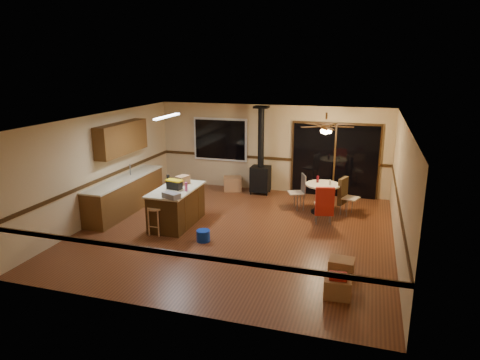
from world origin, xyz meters
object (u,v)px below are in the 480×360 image
at_px(bar_stool, 156,221).
at_px(chair_left, 300,188).
at_px(wood_stove, 261,170).
at_px(kitchen_island, 177,206).
at_px(blue_bucket, 203,236).
at_px(box_under_window, 233,184).
at_px(box_corner_b, 341,268).
at_px(dining_table, 322,193).
at_px(box_corner_a, 337,287).
at_px(toolbox_grey, 171,195).
at_px(chair_right, 344,191).
at_px(chair_near, 325,201).
at_px(toolbox_black, 174,185).

height_order(bar_stool, chair_left, chair_left).
bearing_deg(wood_stove, kitchen_island, -113.09).
height_order(blue_bucket, box_under_window, box_under_window).
xyz_separation_m(chair_left, box_corner_b, (1.34, -3.58, -0.41)).
bearing_deg(bar_stool, dining_table, 36.91).
height_order(dining_table, box_corner_a, dining_table).
relative_size(wood_stove, toolbox_grey, 6.36).
bearing_deg(box_corner_a, kitchen_island, 150.13).
relative_size(toolbox_grey, chair_left, 0.75).
xyz_separation_m(kitchen_island, chair_right, (3.79, 1.96, 0.14)).
distance_m(bar_stool, box_under_window, 3.88).
height_order(wood_stove, chair_near, wood_stove).
distance_m(kitchen_island, dining_table, 3.75).
height_order(kitchen_island, chair_right, chair_right).
xyz_separation_m(bar_stool, box_corner_a, (4.17, -1.56, -0.16)).
relative_size(box_corner_a, box_corner_b, 1.00).
distance_m(kitchen_island, toolbox_grey, 0.91).
bearing_deg(bar_stool, wood_stove, 68.61).
relative_size(blue_bucket, box_corner_b, 0.68).
distance_m(bar_stool, box_corner_b, 4.27).
bearing_deg(toolbox_grey, bar_stool, -178.60).
height_order(bar_stool, box_under_window, bar_stool).
height_order(dining_table, chair_right, chair_right).
xyz_separation_m(kitchen_island, bar_stool, (-0.18, -0.73, -0.13)).
distance_m(toolbox_black, chair_near, 3.59).
bearing_deg(toolbox_grey, blue_bucket, -4.49).
xyz_separation_m(kitchen_island, toolbox_grey, (0.23, -0.72, 0.51)).
xyz_separation_m(kitchen_island, box_corner_b, (4.00, -1.59, -0.27)).
bearing_deg(kitchen_island, toolbox_black, -104.49).
relative_size(dining_table, chair_near, 1.27).
xyz_separation_m(blue_bucket, chair_near, (2.42, 1.76, 0.47)).
relative_size(blue_bucket, chair_left, 0.57).
bearing_deg(blue_bucket, toolbox_black, 143.87).
bearing_deg(chair_right, kitchen_island, -152.59).
bearing_deg(toolbox_black, box_corner_b, -20.96).
relative_size(blue_bucket, box_corner_a, 0.68).
height_order(toolbox_black, box_under_window, toolbox_black).
distance_m(blue_bucket, chair_right, 3.95).
relative_size(wood_stove, chair_left, 4.76).
distance_m(bar_stool, chair_near, 3.98).
bearing_deg(wood_stove, box_under_window, 176.79).
height_order(box_under_window, box_corner_b, box_under_window).
height_order(blue_bucket, chair_right, chair_right).
distance_m(wood_stove, box_corner_b, 5.39).
xyz_separation_m(wood_stove, chair_right, (2.49, -1.09, -0.13)).
bearing_deg(box_corner_a, chair_left, 107.24).
height_order(toolbox_grey, box_corner_b, toolbox_grey).
xyz_separation_m(bar_stool, box_under_window, (0.59, 3.83, -0.11)).
bearing_deg(box_corner_b, toolbox_black, 159.04).
xyz_separation_m(wood_stove, box_under_window, (-0.89, 0.05, -0.52)).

